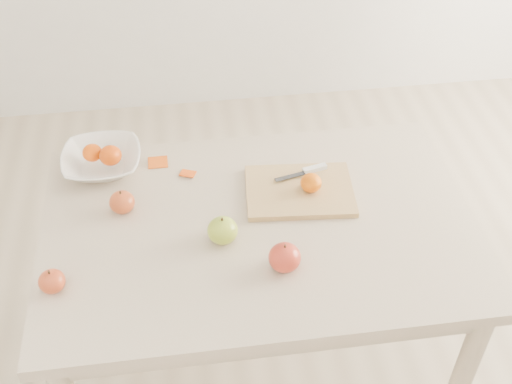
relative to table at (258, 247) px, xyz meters
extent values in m
plane|color=#C6B293|center=(0.00, 0.00, -0.65)|extent=(3.50, 3.50, 0.00)
cube|color=beige|center=(0.00, 0.00, 0.08)|extent=(1.20, 0.80, 0.04)
cylinder|color=#BCAA8E|center=(-0.54, 0.34, -0.30)|extent=(0.06, 0.06, 0.71)
cylinder|color=#BCAA8E|center=(0.54, 0.34, -0.30)|extent=(0.06, 0.06, 0.71)
cylinder|color=#BCAA8E|center=(0.54, -0.34, -0.30)|extent=(0.06, 0.06, 0.71)
cube|color=tan|center=(0.14, 0.11, 0.11)|extent=(0.33, 0.25, 0.02)
ellipsoid|color=#E25F07|center=(0.17, 0.10, 0.14)|extent=(0.06, 0.06, 0.05)
imported|color=white|center=(-0.44, 0.30, 0.13)|extent=(0.24, 0.24, 0.06)
ellipsoid|color=#E54208|center=(-0.46, 0.31, 0.16)|extent=(0.06, 0.06, 0.05)
ellipsoid|color=#D65707|center=(-0.41, 0.28, 0.16)|extent=(0.07, 0.07, 0.06)
cube|color=#DB530F|center=(-0.27, 0.30, 0.10)|extent=(0.06, 0.05, 0.01)
cube|color=#E85010|center=(-0.18, 0.23, 0.10)|extent=(0.05, 0.05, 0.01)
cube|color=white|center=(0.20, 0.18, 0.12)|extent=(0.08, 0.03, 0.01)
cube|color=#35363C|center=(0.12, 0.15, 0.12)|extent=(0.10, 0.04, 0.00)
ellipsoid|color=olive|center=(-0.10, -0.05, 0.14)|extent=(0.08, 0.08, 0.07)
ellipsoid|color=maroon|center=(-0.54, -0.17, 0.13)|extent=(0.07, 0.07, 0.06)
ellipsoid|color=maroon|center=(0.04, -0.17, 0.14)|extent=(0.08, 0.08, 0.08)
ellipsoid|color=maroon|center=(-0.37, 0.10, 0.13)|extent=(0.07, 0.07, 0.07)
camera|label=1|loc=(-0.18, -1.26, 1.35)|focal=45.00mm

